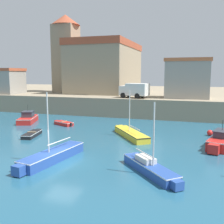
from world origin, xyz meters
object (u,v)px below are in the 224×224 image
(church, at_px, (100,65))
(harbor_shed_near_wharf, at_px, (6,81))
(mooring_buoy, at_px, (210,133))
(motorboat_red_1, at_px, (28,118))
(sailboat_blue_4, at_px, (52,156))
(harbor_shed_mid_row, at_px, (187,78))
(sailboat_yellow_2, at_px, (130,133))
(dinghy_red_8, at_px, (64,123))
(motorboat_red_0, at_px, (222,140))
(sailboat_blue_7, at_px, (150,167))
(dinghy_black_6, at_px, (32,134))
(truck_on_quay, at_px, (134,90))

(church, height_order, harbor_shed_near_wharf, church)
(mooring_buoy, bearing_deg, motorboat_red_1, 178.18)
(sailboat_blue_4, relative_size, harbor_shed_mid_row, 1.04)
(motorboat_red_1, relative_size, sailboat_yellow_2, 0.86)
(dinghy_red_8, bearing_deg, motorboat_red_0, -13.70)
(church, bearing_deg, harbor_shed_mid_row, -26.54)
(sailboat_blue_7, xyz_separation_m, church, (-15.68, 33.09, 7.81))
(sailboat_blue_7, distance_m, harbor_shed_near_wharf, 38.89)
(motorboat_red_1, distance_m, dinghy_red_8, 5.54)
(dinghy_black_6, height_order, truck_on_quay, truck_on_quay)
(mooring_buoy, relative_size, truck_on_quay, 0.13)
(dinghy_black_6, bearing_deg, harbor_shed_mid_row, 50.22)
(mooring_buoy, xyz_separation_m, truck_on_quay, (-10.54, 9.83, 3.78))
(harbor_shed_near_wharf, bearing_deg, sailboat_blue_7, -37.53)
(dinghy_red_8, distance_m, truck_on_quay, 12.39)
(sailboat_blue_4, bearing_deg, mooring_buoy, 46.29)
(sailboat_blue_4, relative_size, truck_on_quay, 1.50)
(motorboat_red_1, xyz_separation_m, sailboat_blue_7, (18.87, -13.21, -0.13))
(church, relative_size, truck_on_quay, 3.86)
(harbor_shed_near_wharf, distance_m, truck_on_quay, 24.44)
(harbor_shed_mid_row, distance_m, truck_on_quay, 8.14)
(dinghy_black_6, distance_m, mooring_buoy, 18.91)
(dinghy_black_6, height_order, mooring_buoy, mooring_buoy)
(motorboat_red_1, bearing_deg, sailboat_yellow_2, -14.06)
(dinghy_red_8, height_order, church, church)
(sailboat_blue_7, xyz_separation_m, harbor_shed_near_wharf, (-30.61, 23.51, 4.80))
(dinghy_black_6, bearing_deg, sailboat_yellow_2, 16.07)
(sailboat_blue_4, xyz_separation_m, dinghy_black_6, (-6.15, 6.39, -0.20))
(sailboat_yellow_2, relative_size, sailboat_blue_7, 1.26)
(harbor_shed_near_wharf, bearing_deg, dinghy_red_8, -31.52)
(sailboat_yellow_2, distance_m, sailboat_blue_4, 10.04)
(church, distance_m, harbor_shed_near_wharf, 17.99)
(motorboat_red_1, height_order, harbor_shed_mid_row, harbor_shed_mid_row)
(sailboat_blue_4, bearing_deg, harbor_shed_mid_row, 70.03)
(church, bearing_deg, harbor_shed_near_wharf, -147.30)
(sailboat_yellow_2, distance_m, truck_on_quay, 13.68)
(dinghy_black_6, height_order, harbor_shed_mid_row, harbor_shed_mid_row)
(sailboat_yellow_2, bearing_deg, motorboat_red_1, 165.94)
(dinghy_red_8, height_order, truck_on_quay, truck_on_quay)
(motorboat_red_1, relative_size, sailboat_blue_4, 0.77)
(harbor_shed_mid_row, bearing_deg, mooring_buoy, -76.41)
(sailboat_blue_7, xyz_separation_m, truck_on_quay, (-6.22, 22.30, 3.69))
(dinghy_red_8, bearing_deg, truck_on_quay, 52.80)
(sailboat_blue_4, relative_size, church, 0.39)
(dinghy_black_6, bearing_deg, mooring_buoy, 18.35)
(motorboat_red_0, relative_size, church, 0.35)
(sailboat_yellow_2, height_order, church, church)
(sailboat_blue_7, bearing_deg, sailboat_blue_4, 179.04)
(sailboat_blue_4, distance_m, sailboat_blue_7, 7.49)
(motorboat_red_0, distance_m, mooring_buoy, 4.15)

